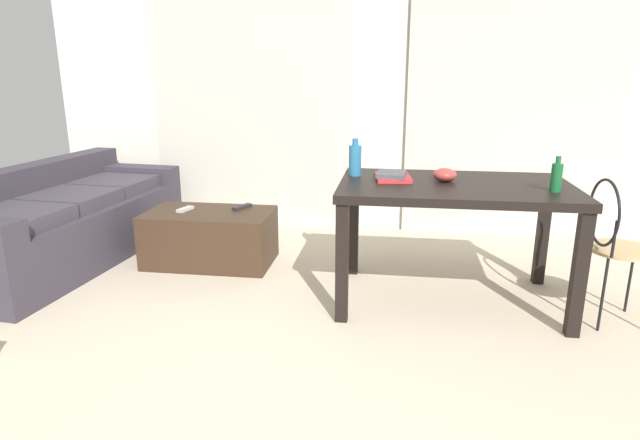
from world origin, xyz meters
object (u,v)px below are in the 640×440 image
object	(u,v)px
tv_remote_secondary	(242,207)
wire_chair	(613,236)
couch	(63,222)
craft_table	(454,199)
bottle_near	(556,177)
bottle_far	(355,160)
book_stack	(392,176)
tv_remote_primary	(185,209)
bowl	(445,175)
coffee_table	(210,237)

from	to	relation	value
tv_remote_secondary	wire_chair	bearing A→B (deg)	7.95
couch	craft_table	xyz separation A→B (m)	(2.82, -0.35, 0.36)
bottle_near	bottle_far	world-z (taller)	bottle_far
craft_table	book_stack	xyz separation A→B (m)	(-0.37, 0.06, 0.12)
tv_remote_primary	bowl	bearing A→B (deg)	4.43
tv_remote_primary	couch	bearing A→B (deg)	-157.45
couch	book_stack	size ratio (longest dim) A/B	7.34
coffee_table	wire_chair	xyz separation A→B (m)	(2.56, -0.61, 0.32)
bottle_near	bottle_far	size ratio (longest dim) A/B	0.84
coffee_table	book_stack	distance (m)	1.50
wire_chair	bottle_near	size ratio (longest dim) A/B	4.22
bowl	tv_remote_primary	bearing A→B (deg)	167.70
bottle_near	book_stack	world-z (taller)	bottle_near
book_stack	tv_remote_secondary	size ratio (longest dim) A/B	1.61
book_stack	tv_remote_secondary	xyz separation A→B (m)	(-1.12, 0.51, -0.36)
wire_chair	bowl	bearing A→B (deg)	167.01
wire_chair	bottle_far	bearing A→B (deg)	167.63
book_stack	tv_remote_primary	bearing A→B (deg)	165.56
tv_remote_primary	wire_chair	bearing A→B (deg)	4.20
bottle_far	tv_remote_primary	xyz separation A→B (m)	(-1.28, 0.29, -0.45)
wire_chair	couch	bearing A→B (deg)	172.03
bottle_near	tv_remote_primary	distance (m)	2.52
wire_chair	craft_table	bearing A→B (deg)	169.10
wire_chair	tv_remote_secondary	size ratio (longest dim) A/B	4.71
couch	craft_table	distance (m)	2.87
couch	coffee_table	size ratio (longest dim) A/B	2.27
craft_table	bowl	bearing A→B (deg)	142.07
couch	bottle_near	bearing A→B (deg)	-8.58
coffee_table	bottle_far	bearing A→B (deg)	-14.56
tv_remote_secondary	craft_table	bearing A→B (deg)	4.43
bottle_far	tv_remote_secondary	size ratio (longest dim) A/B	1.33
coffee_table	bowl	distance (m)	1.79
bowl	tv_remote_secondary	world-z (taller)	bowl
coffee_table	wire_chair	distance (m)	2.65
bottle_near	couch	bearing A→B (deg)	171.42
bowl	tv_remote_primary	distance (m)	1.91
couch	wire_chair	bearing A→B (deg)	-7.97
couch	bowl	world-z (taller)	bowl
couch	bowl	size ratio (longest dim) A/B	14.74
bottle_near	book_stack	xyz separation A→B (m)	(-0.89, 0.21, -0.06)
bottle_near	craft_table	bearing A→B (deg)	163.54
bottle_far	tv_remote_secondary	bearing A→B (deg)	154.96
coffee_table	tv_remote_secondary	world-z (taller)	tv_remote_secondary
wire_chair	bowl	size ratio (longest dim) A/B	5.87
wire_chair	bottle_near	world-z (taller)	bottle_near
tv_remote_primary	craft_table	bearing A→B (deg)	3.47
couch	tv_remote_secondary	xyz separation A→B (m)	(1.33, 0.22, 0.11)
tv_remote_primary	tv_remote_secondary	world-z (taller)	tv_remote_secondary
tv_remote_secondary	couch	bearing A→B (deg)	-145.50
coffee_table	bowl	size ratio (longest dim) A/B	6.49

